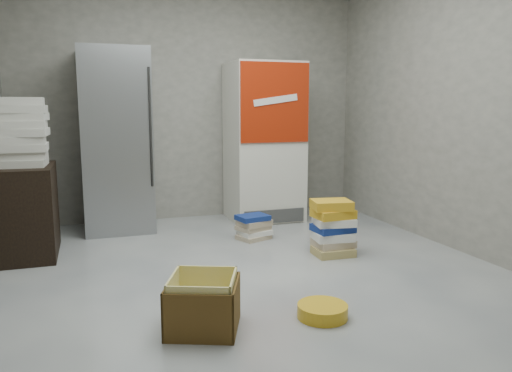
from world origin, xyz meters
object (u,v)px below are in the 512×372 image
object	(u,v)px
wood_shelf	(26,211)
cardboard_box	(203,307)
coke_cooler	(264,142)
phonebook_stack_main	(333,228)
steel_fridge	(116,141)

from	to	relation	value
wood_shelf	cardboard_box	xyz separation A→B (m)	(1.15, -1.96, -0.26)
coke_cooler	phonebook_stack_main	size ratio (longest dim) A/B	3.65
cardboard_box	steel_fridge	bearing A→B (deg)	118.44
steel_fridge	phonebook_stack_main	distance (m)	2.45
wood_shelf	cardboard_box	distance (m)	2.29
steel_fridge	phonebook_stack_main	size ratio (longest dim) A/B	3.85
steel_fridge	phonebook_stack_main	xyz separation A→B (m)	(1.74, -1.58, -0.70)
coke_cooler	phonebook_stack_main	xyz separation A→B (m)	(0.09, -1.57, -0.66)
steel_fridge	cardboard_box	xyz separation A→B (m)	(0.32, -2.69, -0.82)
phonebook_stack_main	wood_shelf	bearing A→B (deg)	163.69
steel_fridge	phonebook_stack_main	world-z (taller)	steel_fridge
steel_fridge	cardboard_box	size ratio (longest dim) A/B	3.60
wood_shelf	phonebook_stack_main	distance (m)	2.71
cardboard_box	wood_shelf	bearing A→B (deg)	142.07
wood_shelf	phonebook_stack_main	bearing A→B (deg)	-18.19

